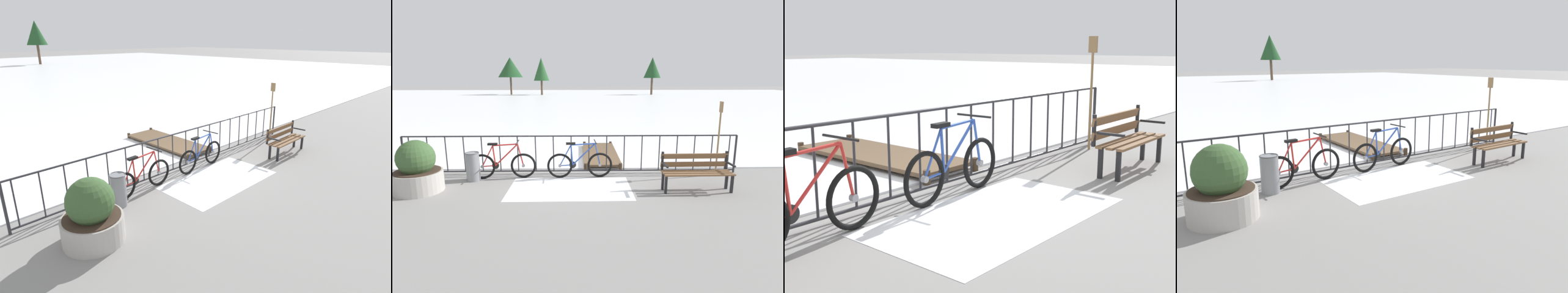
% 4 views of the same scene
% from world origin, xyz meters
% --- Properties ---
extents(ground_plane, '(160.00, 160.00, 0.00)m').
position_xyz_m(ground_plane, '(0.00, 0.00, 0.00)').
color(ground_plane, gray).
extents(snow_patch, '(2.89, 1.61, 0.01)m').
position_xyz_m(snow_patch, '(-0.00, -1.20, 0.00)').
color(snow_patch, white).
rests_on(snow_patch, ground).
extents(railing_fence, '(9.06, 0.06, 1.07)m').
position_xyz_m(railing_fence, '(-0.00, 0.00, 0.56)').
color(railing_fence, '#2D2D33').
rests_on(railing_fence, ground).
extents(bicycle_near_railing, '(1.71, 0.52, 0.97)m').
position_xyz_m(bicycle_near_railing, '(-1.77, -0.38, 0.37)').
color(bicycle_near_railing, black).
rests_on(bicycle_near_railing, ground).
extents(bicycle_second, '(1.71, 0.52, 0.97)m').
position_xyz_m(bicycle_second, '(0.23, -0.35, 0.37)').
color(bicycle_second, black).
rests_on(bicycle_second, ground).
extents(park_bench, '(1.61, 0.50, 0.89)m').
position_xyz_m(park_bench, '(2.94, -1.34, 0.51)').
color(park_bench, brown).
rests_on(park_bench, ground).
extents(oar_upright, '(0.04, 0.16, 1.98)m').
position_xyz_m(oar_upright, '(3.90, -0.23, 1.14)').
color(oar_upright, '#937047').
rests_on(oar_upright, ground).
extents(wooden_dock, '(1.10, 3.16, 0.20)m').
position_xyz_m(wooden_dock, '(0.89, 1.83, 0.12)').
color(wooden_dock, brown).
rests_on(wooden_dock, ground).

